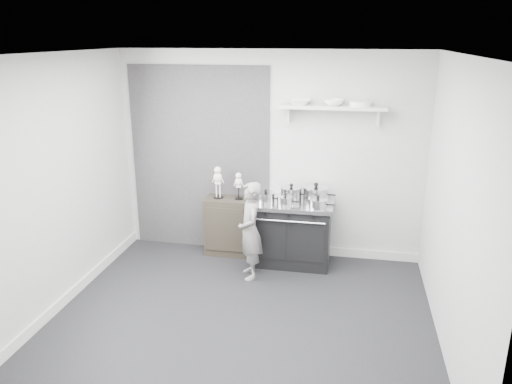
% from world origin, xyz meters
% --- Properties ---
extents(ground, '(4.00, 4.00, 0.00)m').
position_xyz_m(ground, '(0.00, 0.00, 0.00)').
color(ground, black).
rests_on(ground, ground).
extents(room_shell, '(4.02, 3.62, 2.71)m').
position_xyz_m(room_shell, '(-0.09, 0.15, 1.64)').
color(room_shell, beige).
rests_on(room_shell, ground).
extents(wall_shelf, '(1.30, 0.26, 0.24)m').
position_xyz_m(wall_shelf, '(0.80, 1.68, 2.01)').
color(wall_shelf, silver).
rests_on(wall_shelf, room_shell).
extents(stove, '(1.04, 0.65, 0.84)m').
position_xyz_m(stove, '(0.35, 1.48, 0.42)').
color(stove, black).
rests_on(stove, ground).
extents(side_cabinet, '(0.60, 0.35, 0.78)m').
position_xyz_m(side_cabinet, '(-0.53, 1.61, 0.39)').
color(side_cabinet, black).
rests_on(side_cabinet, ground).
extents(child, '(0.43, 0.52, 1.21)m').
position_xyz_m(child, '(-0.09, 0.97, 0.61)').
color(child, slate).
rests_on(child, ground).
extents(pot_front_left, '(0.32, 0.23, 0.18)m').
position_xyz_m(pot_front_left, '(0.03, 1.38, 0.91)').
color(pot_front_left, silver).
rests_on(pot_front_left, stove).
extents(pot_back_left, '(0.36, 0.28, 0.21)m').
position_xyz_m(pot_back_left, '(0.32, 1.58, 0.92)').
color(pot_back_left, silver).
rests_on(pot_back_left, stove).
extents(pot_back_right, '(0.42, 0.33, 0.24)m').
position_xyz_m(pot_back_right, '(0.64, 1.60, 0.93)').
color(pot_back_right, silver).
rests_on(pot_back_right, stove).
extents(pot_front_right, '(0.32, 0.23, 0.16)m').
position_xyz_m(pot_front_right, '(0.69, 1.29, 0.90)').
color(pot_front_right, silver).
rests_on(pot_front_right, stove).
extents(pot_front_center, '(0.29, 0.21, 0.15)m').
position_xyz_m(pot_front_center, '(0.28, 1.34, 0.89)').
color(pot_front_center, silver).
rests_on(pot_front_center, stove).
extents(skeleton_full, '(0.14, 0.09, 0.50)m').
position_xyz_m(skeleton_full, '(-0.66, 1.61, 1.03)').
color(skeleton_full, silver).
rests_on(skeleton_full, side_cabinet).
extents(skeleton_torso, '(0.12, 0.07, 0.42)m').
position_xyz_m(skeleton_torso, '(-0.38, 1.61, 0.99)').
color(skeleton_torso, silver).
rests_on(skeleton_torso, side_cabinet).
extents(bowl_large, '(0.29, 0.29, 0.07)m').
position_xyz_m(bowl_large, '(0.39, 1.67, 2.07)').
color(bowl_large, white).
rests_on(bowl_large, wall_shelf).
extents(bowl_small, '(0.24, 0.24, 0.08)m').
position_xyz_m(bowl_small, '(0.81, 1.67, 2.08)').
color(bowl_small, white).
rests_on(bowl_small, wall_shelf).
extents(plate_stack, '(0.26, 0.26, 0.06)m').
position_xyz_m(plate_stack, '(1.12, 1.67, 2.07)').
color(plate_stack, white).
rests_on(plate_stack, wall_shelf).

